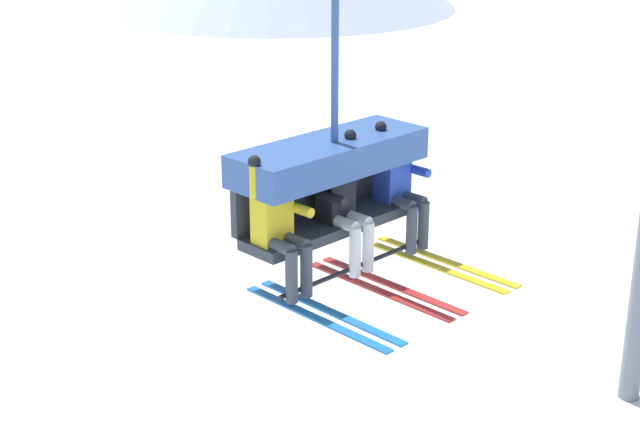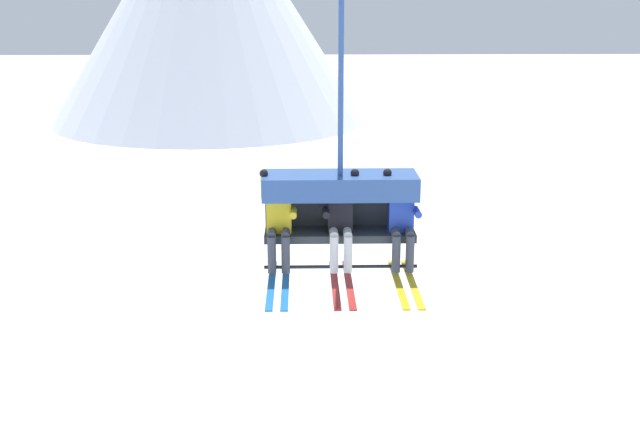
{
  "view_description": "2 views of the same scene",
  "coord_description": "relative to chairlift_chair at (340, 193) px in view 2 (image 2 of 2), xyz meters",
  "views": [
    {
      "loc": [
        -5.27,
        -6.84,
        8.9
      ],
      "look_at": [
        0.55,
        -0.88,
        5.79
      ],
      "focal_mm": 55.0,
      "sensor_mm": 36.0,
      "label": 1
    },
    {
      "loc": [
        0.34,
        -10.8,
        8.7
      ],
      "look_at": [
        0.56,
        -0.82,
        5.9
      ],
      "focal_mm": 45.0,
      "sensor_mm": 36.0,
      "label": 2
    }
  ],
  "objects": [
    {
      "name": "chairlift_chair",
      "position": [
        0.0,
        0.0,
        0.0
      ],
      "size": [
        2.0,
        0.74,
        3.62
      ],
      "color": "#33383D"
    },
    {
      "name": "skier_yellow",
      "position": [
        -0.79,
        -0.21,
        -0.3
      ],
      "size": [
        0.48,
        1.7,
        1.34
      ],
      "color": "yellow"
    },
    {
      "name": "skier_blue",
      "position": [
        0.79,
        -0.21,
        -0.3
      ],
      "size": [
        0.48,
        1.7,
        1.34
      ],
      "color": "#2847B7"
    },
    {
      "name": "skier_black",
      "position": [
        0.0,
        -0.21,
        -0.3
      ],
      "size": [
        0.48,
        1.7,
        1.34
      ],
      "color": "black"
    }
  ]
}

